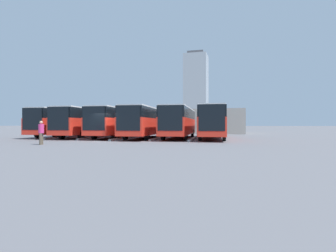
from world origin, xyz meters
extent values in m
plane|color=#5B5B60|center=(0.00, 0.00, 0.00)|extent=(600.00, 600.00, 0.00)
cube|color=red|center=(-8.88, -6.45, 1.29)|extent=(3.49, 12.39, 1.68)
cube|color=black|center=(-8.88, -6.45, 2.65)|extent=(3.43, 12.21, 1.03)
cube|color=black|center=(-9.40, -0.34, 2.06)|extent=(2.15, 0.22, 2.22)
cube|color=red|center=(-9.40, -0.34, 0.67)|extent=(2.33, 0.26, 0.40)
cube|color=silver|center=(-8.88, -6.45, 3.23)|extent=(3.35, 11.90, 0.12)
cylinder|color=black|center=(-10.27, -2.77, 0.51)|extent=(0.39, 1.04, 1.02)
cylinder|color=black|center=(-8.13, -2.58, 0.51)|extent=(0.39, 1.04, 1.02)
cylinder|color=black|center=(-9.63, -10.32, 0.51)|extent=(0.39, 1.04, 1.02)
cylinder|color=black|center=(-7.48, -10.14, 0.51)|extent=(0.39, 1.04, 1.02)
cube|color=#B2B2AD|center=(-7.10, -4.62, 0.07)|extent=(0.90, 7.79, 0.15)
cube|color=red|center=(-5.33, -6.47, 1.29)|extent=(3.49, 12.39, 1.68)
cube|color=black|center=(-5.33, -6.47, 2.65)|extent=(3.43, 12.21, 1.03)
cube|color=black|center=(-5.85, -0.37, 2.06)|extent=(2.15, 0.22, 2.22)
cube|color=red|center=(-5.85, -0.36, 0.67)|extent=(2.33, 0.26, 0.40)
cube|color=silver|center=(-5.33, -6.47, 3.23)|extent=(3.35, 11.90, 0.12)
cylinder|color=black|center=(-6.72, -2.79, 0.51)|extent=(0.39, 1.04, 1.02)
cylinder|color=black|center=(-4.58, -2.61, 0.51)|extent=(0.39, 1.04, 1.02)
cylinder|color=black|center=(-6.08, -10.34, 0.51)|extent=(0.39, 1.04, 1.02)
cylinder|color=black|center=(-3.93, -10.16, 0.51)|extent=(0.39, 1.04, 1.02)
cube|color=#B2B2AD|center=(-3.55, -4.64, 0.07)|extent=(0.90, 7.79, 0.15)
cube|color=red|center=(-1.78, -5.70, 1.29)|extent=(3.49, 12.39, 1.68)
cube|color=black|center=(-1.78, -5.70, 2.65)|extent=(3.43, 12.21, 1.03)
cube|color=black|center=(-2.30, 0.41, 2.06)|extent=(2.15, 0.22, 2.22)
cube|color=red|center=(-2.30, 0.41, 0.67)|extent=(2.33, 0.26, 0.40)
cube|color=silver|center=(-1.78, -5.70, 3.23)|extent=(3.35, 11.90, 0.12)
cylinder|color=black|center=(-3.17, -2.01, 0.51)|extent=(0.39, 1.04, 1.02)
cylinder|color=black|center=(-1.03, -1.83, 0.51)|extent=(0.39, 1.04, 1.02)
cylinder|color=black|center=(-2.53, -9.57, 0.51)|extent=(0.39, 1.04, 1.02)
cylinder|color=black|center=(-0.38, -9.38, 0.51)|extent=(0.39, 1.04, 1.02)
cube|color=#B2B2AD|center=(0.00, -3.86, 0.07)|extent=(0.90, 7.79, 0.15)
cube|color=red|center=(1.78, -6.04, 1.29)|extent=(3.49, 12.39, 1.68)
cube|color=black|center=(1.78, -6.04, 2.65)|extent=(3.43, 12.21, 1.03)
cube|color=black|center=(1.25, 0.06, 2.06)|extent=(2.15, 0.22, 2.22)
cube|color=red|center=(1.25, 0.07, 0.67)|extent=(2.33, 0.26, 0.40)
cube|color=silver|center=(1.78, -6.04, 3.23)|extent=(3.35, 11.90, 0.12)
cylinder|color=black|center=(0.38, -2.36, 0.51)|extent=(0.39, 1.04, 1.02)
cylinder|color=black|center=(2.53, -2.17, 0.51)|extent=(0.39, 1.04, 1.02)
cylinder|color=black|center=(1.03, -9.91, 0.51)|extent=(0.39, 1.04, 1.02)
cylinder|color=black|center=(3.17, -9.73, 0.51)|extent=(0.39, 1.04, 1.02)
cube|color=#B2B2AD|center=(3.55, -4.21, 0.07)|extent=(0.90, 7.79, 0.15)
cube|color=red|center=(5.33, -5.72, 1.29)|extent=(3.49, 12.39, 1.68)
cube|color=black|center=(5.33, -5.72, 2.65)|extent=(3.43, 12.21, 1.03)
cube|color=black|center=(4.80, 0.38, 2.06)|extent=(2.15, 0.22, 2.22)
cube|color=red|center=(4.80, 0.39, 0.67)|extent=(2.33, 0.26, 0.40)
cube|color=silver|center=(5.33, -5.72, 3.23)|extent=(3.35, 11.90, 0.12)
cylinder|color=black|center=(3.93, -2.04, 0.51)|extent=(0.39, 1.04, 1.02)
cylinder|color=black|center=(6.08, -1.85, 0.51)|extent=(0.39, 1.04, 1.02)
cylinder|color=black|center=(4.58, -9.59, 0.51)|extent=(0.39, 1.04, 1.02)
cylinder|color=black|center=(6.72, -9.41, 0.51)|extent=(0.39, 1.04, 1.02)
cube|color=#B2B2AD|center=(7.10, -3.89, 0.07)|extent=(0.90, 7.79, 0.15)
cube|color=red|center=(8.88, -6.40, 1.29)|extent=(3.49, 12.39, 1.68)
cube|color=black|center=(8.88, -6.40, 2.65)|extent=(3.43, 12.21, 1.03)
cube|color=black|center=(8.35, -0.30, 2.06)|extent=(2.15, 0.22, 2.22)
cube|color=red|center=(8.35, -0.29, 0.67)|extent=(2.33, 0.26, 0.40)
cube|color=silver|center=(8.88, -6.40, 3.23)|extent=(3.35, 11.90, 0.12)
cylinder|color=black|center=(7.48, -2.72, 0.51)|extent=(0.39, 1.04, 1.02)
cylinder|color=black|center=(9.63, -2.54, 0.51)|extent=(0.39, 1.04, 1.02)
cylinder|color=black|center=(8.13, -10.27, 0.51)|extent=(0.39, 1.04, 1.02)
cylinder|color=black|center=(10.27, -10.09, 0.51)|extent=(0.39, 1.04, 1.02)
cylinder|color=brown|center=(2.59, 5.04, 0.43)|extent=(0.25, 0.25, 0.85)
cylinder|color=brown|center=(2.52, 5.24, 0.43)|extent=(0.25, 0.25, 0.85)
cylinder|color=#D13375|center=(2.55, 5.14, 1.19)|extent=(0.49, 0.49, 0.67)
sphere|color=tan|center=(2.55, 5.14, 1.64)|extent=(0.23, 0.23, 0.23)
cube|color=#A8A399|center=(0.00, -26.39, 2.00)|extent=(25.17, 13.51, 4.01)
cube|color=silver|center=(0.00, -34.65, 3.76)|extent=(25.17, 3.00, 0.24)
cylinder|color=slate|center=(-8.81, -35.75, 1.88)|extent=(0.20, 0.20, 3.76)
cylinder|color=slate|center=(8.81, -35.75, 1.88)|extent=(0.20, 0.20, 3.76)
cube|color=#ADB2B7|center=(22.45, -194.16, 29.50)|extent=(18.50, 18.50, 59.01)
cube|color=#4C4C51|center=(22.45, -194.16, 60.21)|extent=(12.95, 12.95, 2.40)
camera|label=1|loc=(-11.53, 21.34, 1.48)|focal=28.00mm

